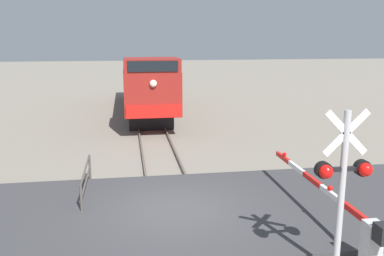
% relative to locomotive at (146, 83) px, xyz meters
% --- Properties ---
extents(ground_plane, '(160.00, 160.00, 0.00)m').
position_rel_locomotive_xyz_m(ground_plane, '(0.00, -16.71, -2.01)').
color(ground_plane, gray).
extents(rail_track_left, '(0.08, 80.00, 0.15)m').
position_rel_locomotive_xyz_m(rail_track_left, '(-0.72, -16.71, -1.93)').
color(rail_track_left, '#59544C').
rests_on(rail_track_left, ground_plane).
extents(rail_track_right, '(0.08, 80.00, 0.15)m').
position_rel_locomotive_xyz_m(rail_track_right, '(0.72, -16.71, -1.93)').
color(rail_track_right, '#59544C').
rests_on(rail_track_right, ground_plane).
extents(road_surface, '(36.00, 6.10, 0.15)m').
position_rel_locomotive_xyz_m(road_surface, '(0.00, -16.71, -1.93)').
color(road_surface, '#38383A').
rests_on(road_surface, ground_plane).
extents(locomotive, '(2.88, 15.77, 3.95)m').
position_rel_locomotive_xyz_m(locomotive, '(0.00, 0.00, 0.00)').
color(locomotive, black).
rests_on(locomotive, ground_plane).
extents(crossing_signal, '(1.18, 0.33, 3.66)m').
position_rel_locomotive_xyz_m(crossing_signal, '(2.93, -20.55, 0.23)').
color(crossing_signal, '#ADADB2').
rests_on(crossing_signal, ground_plane).
extents(crossing_gate, '(0.36, 6.37, 1.24)m').
position_rel_locomotive_xyz_m(crossing_gate, '(3.85, -19.42, -1.23)').
color(crossing_gate, silver).
rests_on(crossing_gate, ground_plane).
extents(guard_railing, '(0.08, 3.13, 0.95)m').
position_rel_locomotive_xyz_m(guard_railing, '(-2.69, -14.92, -1.38)').
color(guard_railing, '#4C4742').
rests_on(guard_railing, ground_plane).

